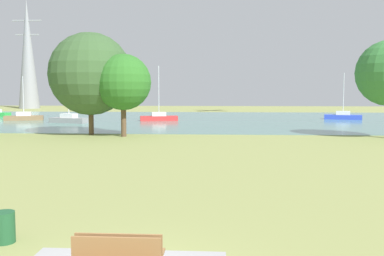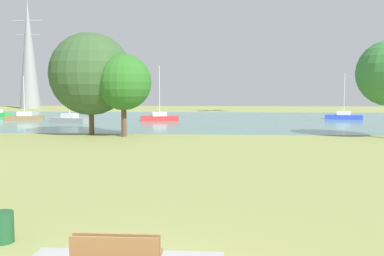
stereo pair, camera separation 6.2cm
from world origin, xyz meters
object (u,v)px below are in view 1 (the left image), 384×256
bench_facing_water (120,256)px  sailboat_blue (343,116)px  sailboat_brown (24,117)px  tree_west_near (123,82)px  tree_east_near (90,74)px  electricity_pylon (28,54)px  sailboat_gray (69,119)px  litter_bin (4,227)px  sailboat_red (159,117)px

bench_facing_water → sailboat_blue: (18.65, 51.21, -0.02)m
sailboat_brown → tree_west_near: 26.04m
sailboat_blue → tree_east_near: size_ratio=0.70×
bench_facing_water → electricity_pylon: 93.42m
bench_facing_water → sailboat_blue: 54.50m
bench_facing_water → tree_west_near: size_ratio=0.26×
bench_facing_water → sailboat_gray: (-16.05, 42.64, -0.01)m
sailboat_blue → tree_west_near: tree_west_near is taller
sailboat_blue → sailboat_brown: (-42.09, -4.63, -0.01)m
sailboat_brown → sailboat_gray: bearing=-28.1°
bench_facing_water → litter_bin: 3.93m
sailboat_blue → sailboat_red: 24.77m
bench_facing_water → tree_east_near: size_ratio=0.20×
sailboat_gray → tree_east_near: bearing=-63.6°
litter_bin → tree_west_near: tree_west_near is taller
bench_facing_water → electricity_pylon: (-39.35, 83.97, 11.34)m
litter_bin → sailboat_brown: bearing=114.1°
bench_facing_water → tree_west_near: tree_west_near is taller
bench_facing_water → sailboat_brown: 52.14m
litter_bin → sailboat_brown: 48.96m
litter_bin → sailboat_blue: (22.10, 49.33, 0.05)m
electricity_pylon → sailboat_gray: bearing=-60.6°
sailboat_red → tree_west_near: sailboat_red is taller
sailboat_brown → sailboat_red: bearing=1.3°
sailboat_brown → sailboat_blue: bearing=6.3°
sailboat_brown → tree_east_near: (14.21, -17.67, 4.87)m
bench_facing_water → sailboat_red: sailboat_red is taller
electricity_pylon → bench_facing_water: bearing=-64.9°
litter_bin → tree_east_near: bearing=102.1°
sailboat_brown → electricity_pylon: bearing=113.1°
sailboat_brown → sailboat_red: size_ratio=0.82×
litter_bin → sailboat_red: sailboat_red is taller
bench_facing_water → tree_west_near: (-6.05, 27.63, 4.10)m
litter_bin → sailboat_blue: 54.05m
bench_facing_water → tree_east_near: tree_east_near is taller
sailboat_red → litter_bin: bearing=-87.1°
tree_east_near → electricity_pylon: (-30.12, 55.06, 6.49)m
bench_facing_water → sailboat_gray: size_ratio=0.26×
tree_east_near → litter_bin: bearing=-77.9°
sailboat_gray → tree_east_near: size_ratio=0.78×
sailboat_blue → sailboat_red: size_ratio=0.89×
tree_east_near → electricity_pylon: electricity_pylon is taller
bench_facing_water → electricity_pylon: size_ratio=0.08×
litter_bin → sailboat_gray: bearing=107.2°
sailboat_blue → tree_west_near: (-24.70, -23.58, 4.12)m
sailboat_gray → sailboat_red: sailboat_red is taller
sailboat_gray → tree_west_near: (10.00, -15.01, 4.11)m
sailboat_red → electricity_pylon: bearing=132.2°
bench_facing_water → sailboat_gray: bearing=110.6°
bench_facing_water → sailboat_gray: sailboat_gray is taller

